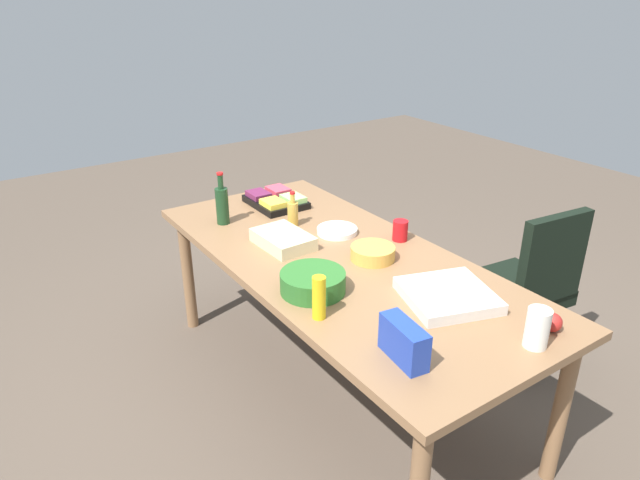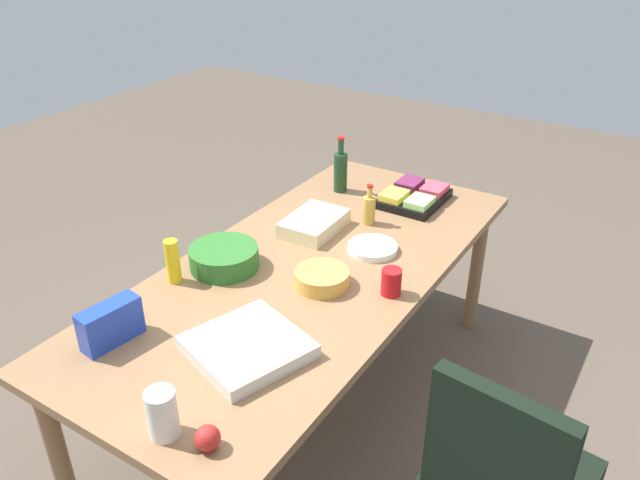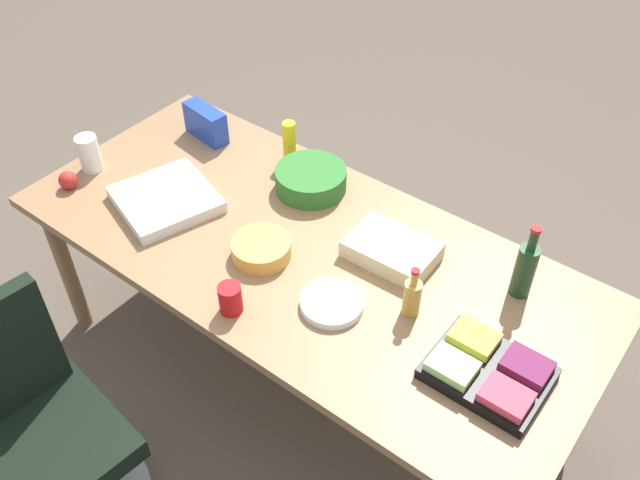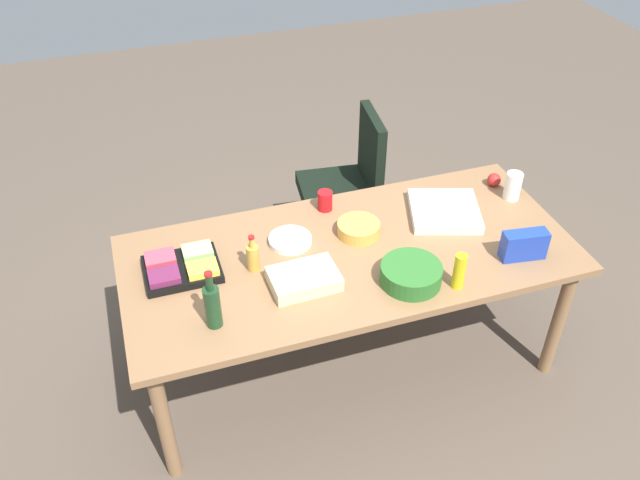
{
  "view_description": "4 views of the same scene",
  "coord_description": "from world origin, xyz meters",
  "px_view_note": "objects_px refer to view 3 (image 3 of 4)",
  "views": [
    {
      "loc": [
        -2.04,
        1.52,
        2.06
      ],
      "look_at": [
        0.13,
        0.03,
        0.85
      ],
      "focal_mm": 32.15,
      "sensor_mm": 36.0,
      "label": 1
    },
    {
      "loc": [
        -1.9,
        -1.26,
        2.18
      ],
      "look_at": [
        0.11,
        0.01,
        0.87
      ],
      "focal_mm": 35.18,
      "sensor_mm": 36.0,
      "label": 2
    },
    {
      "loc": [
        1.18,
        -1.43,
        2.55
      ],
      "look_at": [
        0.06,
        0.03,
        0.84
      ],
      "focal_mm": 38.33,
      "sensor_mm": 36.0,
      "label": 3
    },
    {
      "loc": [
        0.95,
        2.39,
        2.9
      ],
      "look_at": [
        0.14,
        -0.04,
        0.88
      ],
      "focal_mm": 37.27,
      "sensor_mm": 36.0,
      "label": 4
    }
  ],
  "objects_px": {
    "chip_bag_blue": "(206,123)",
    "wine_bottle": "(525,269)",
    "apple_red": "(68,180)",
    "office_chair": "(47,448)",
    "dressing_bottle": "(412,296)",
    "paper_plate_stack": "(332,303)",
    "mayo_jar": "(89,153)",
    "salad_bowl": "(311,179)",
    "sheet_cake": "(392,250)",
    "pizza_box": "(166,199)",
    "mustard_bottle": "(289,142)",
    "chip_bowl": "(261,249)",
    "red_solo_cup": "(229,298)",
    "fruit_platter": "(488,371)",
    "conference_table": "(304,261)"
  },
  "relations": [
    {
      "from": "dressing_bottle",
      "to": "chip_bag_blue",
      "type": "distance_m",
      "value": 1.32
    },
    {
      "from": "pizza_box",
      "to": "chip_bag_blue",
      "type": "relative_size",
      "value": 1.64
    },
    {
      "from": "dressing_bottle",
      "to": "mustard_bottle",
      "type": "bearing_deg",
      "value": 154.34
    },
    {
      "from": "sheet_cake",
      "to": "paper_plate_stack",
      "type": "xyz_separation_m",
      "value": [
        -0.03,
        -0.33,
        -0.02
      ]
    },
    {
      "from": "office_chair",
      "to": "dressing_bottle",
      "type": "distance_m",
      "value": 1.39
    },
    {
      "from": "red_solo_cup",
      "to": "mustard_bottle",
      "type": "height_order",
      "value": "mustard_bottle"
    },
    {
      "from": "pizza_box",
      "to": "fruit_platter",
      "type": "bearing_deg",
      "value": 19.5
    },
    {
      "from": "paper_plate_stack",
      "to": "mayo_jar",
      "type": "distance_m",
      "value": 1.28
    },
    {
      "from": "paper_plate_stack",
      "to": "red_solo_cup",
      "type": "height_order",
      "value": "red_solo_cup"
    },
    {
      "from": "mustard_bottle",
      "to": "chip_bowl",
      "type": "bearing_deg",
      "value": -60.55
    },
    {
      "from": "conference_table",
      "to": "salad_bowl",
      "type": "bearing_deg",
      "value": 123.51
    },
    {
      "from": "pizza_box",
      "to": "dressing_bottle",
      "type": "distance_m",
      "value": 1.08
    },
    {
      "from": "chip_bowl",
      "to": "wine_bottle",
      "type": "relative_size",
      "value": 0.73
    },
    {
      "from": "pizza_box",
      "to": "mayo_jar",
      "type": "relative_size",
      "value": 2.27
    },
    {
      "from": "red_solo_cup",
      "to": "paper_plate_stack",
      "type": "bearing_deg",
      "value": 39.77
    },
    {
      "from": "mustard_bottle",
      "to": "sheet_cake",
      "type": "bearing_deg",
      "value": -19.28
    },
    {
      "from": "sheet_cake",
      "to": "salad_bowl",
      "type": "height_order",
      "value": "salad_bowl"
    },
    {
      "from": "conference_table",
      "to": "sheet_cake",
      "type": "distance_m",
      "value": 0.35
    },
    {
      "from": "red_solo_cup",
      "to": "salad_bowl",
      "type": "bearing_deg",
      "value": 105.53
    },
    {
      "from": "mustard_bottle",
      "to": "red_solo_cup",
      "type": "bearing_deg",
      "value": -63.92
    },
    {
      "from": "fruit_platter",
      "to": "red_solo_cup",
      "type": "bearing_deg",
      "value": -161.16
    },
    {
      "from": "fruit_platter",
      "to": "red_solo_cup",
      "type": "relative_size",
      "value": 3.28
    },
    {
      "from": "office_chair",
      "to": "mayo_jar",
      "type": "height_order",
      "value": "office_chair"
    },
    {
      "from": "dressing_bottle",
      "to": "mayo_jar",
      "type": "bearing_deg",
      "value": -174.67
    },
    {
      "from": "mayo_jar",
      "to": "pizza_box",
      "type": "bearing_deg",
      "value": 3.72
    },
    {
      "from": "mustard_bottle",
      "to": "chip_bag_blue",
      "type": "bearing_deg",
      "value": -166.94
    },
    {
      "from": "pizza_box",
      "to": "chip_bag_blue",
      "type": "distance_m",
      "value": 0.49
    },
    {
      "from": "red_solo_cup",
      "to": "dressing_bottle",
      "type": "bearing_deg",
      "value": 36.51
    },
    {
      "from": "chip_bag_blue",
      "to": "mustard_bottle",
      "type": "height_order",
      "value": "mustard_bottle"
    },
    {
      "from": "apple_red",
      "to": "chip_bag_blue",
      "type": "height_order",
      "value": "chip_bag_blue"
    },
    {
      "from": "mayo_jar",
      "to": "fruit_platter",
      "type": "bearing_deg",
      "value": 1.79
    },
    {
      "from": "paper_plate_stack",
      "to": "pizza_box",
      "type": "bearing_deg",
      "value": 177.98
    },
    {
      "from": "sheet_cake",
      "to": "mayo_jar",
      "type": "bearing_deg",
      "value": -166.04
    },
    {
      "from": "fruit_platter",
      "to": "red_solo_cup",
      "type": "height_order",
      "value": "red_solo_cup"
    },
    {
      "from": "dressing_bottle",
      "to": "paper_plate_stack",
      "type": "distance_m",
      "value": 0.27
    },
    {
      "from": "conference_table",
      "to": "apple_red",
      "type": "xyz_separation_m",
      "value": [
        -0.99,
        -0.31,
        0.11
      ]
    },
    {
      "from": "paper_plate_stack",
      "to": "chip_bowl",
      "type": "bearing_deg",
      "value": 173.45
    },
    {
      "from": "chip_bag_blue",
      "to": "wine_bottle",
      "type": "bearing_deg",
      "value": -0.68
    },
    {
      "from": "paper_plate_stack",
      "to": "mayo_jar",
      "type": "xyz_separation_m",
      "value": [
        -1.28,
        0.0,
        0.06
      ]
    },
    {
      "from": "dressing_bottle",
      "to": "fruit_platter",
      "type": "xyz_separation_m",
      "value": [
        0.33,
        -0.08,
        -0.04
      ]
    },
    {
      "from": "chip_bowl",
      "to": "chip_bag_blue",
      "type": "bearing_deg",
      "value": 148.53
    },
    {
      "from": "mayo_jar",
      "to": "salad_bowl",
      "type": "relative_size",
      "value": 0.54
    },
    {
      "from": "wine_bottle",
      "to": "red_solo_cup",
      "type": "height_order",
      "value": "wine_bottle"
    },
    {
      "from": "chip_bowl",
      "to": "salad_bowl",
      "type": "relative_size",
      "value": 0.76
    },
    {
      "from": "conference_table",
      "to": "mustard_bottle",
      "type": "xyz_separation_m",
      "value": [
        -0.39,
        0.39,
        0.17
      ]
    },
    {
      "from": "mustard_bottle",
      "to": "mayo_jar",
      "type": "bearing_deg",
      "value": -138.07
    },
    {
      "from": "dressing_bottle",
      "to": "mayo_jar",
      "type": "xyz_separation_m",
      "value": [
        -1.5,
        -0.14,
        0.0
      ]
    },
    {
      "from": "dressing_bottle",
      "to": "wine_bottle",
      "type": "xyz_separation_m",
      "value": [
        0.25,
        0.31,
        0.04
      ]
    },
    {
      "from": "paper_plate_stack",
      "to": "wine_bottle",
      "type": "xyz_separation_m",
      "value": [
        0.48,
        0.45,
        0.1
      ]
    },
    {
      "from": "wine_bottle",
      "to": "mayo_jar",
      "type": "height_order",
      "value": "wine_bottle"
    }
  ]
}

